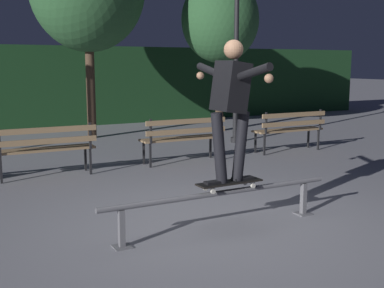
% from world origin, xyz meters
% --- Properties ---
extents(ground_plane, '(90.00, 90.00, 0.00)m').
position_xyz_m(ground_plane, '(0.00, 0.00, 0.00)').
color(ground_plane, gray).
extents(hedge_backdrop, '(24.00, 1.20, 2.36)m').
position_xyz_m(hedge_backdrop, '(0.00, 10.27, 1.18)').
color(hedge_backdrop, '#193D1E').
rests_on(hedge_backdrop, ground).
extents(grind_rail, '(2.88, 0.18, 0.45)m').
position_xyz_m(grind_rail, '(-0.00, -0.14, 0.35)').
color(grind_rail, slate).
rests_on(grind_rail, ground).
extents(skateboard, '(0.78, 0.21, 0.09)m').
position_xyz_m(skateboard, '(0.10, -0.14, 0.52)').
color(skateboard, black).
rests_on(skateboard, grind_rail).
extents(skateboarder, '(0.62, 1.41, 1.56)m').
position_xyz_m(skateboarder, '(0.10, -0.14, 1.46)').
color(skateboarder, black).
rests_on(skateboarder, skateboard).
extents(park_bench_left_center, '(1.61, 0.44, 0.88)m').
position_xyz_m(park_bench_left_center, '(-1.21, 3.34, 0.54)').
color(park_bench_left_center, black).
rests_on(park_bench_left_center, ground).
extents(park_bench_right_center, '(1.61, 0.44, 0.88)m').
position_xyz_m(park_bench_right_center, '(1.30, 3.34, 0.54)').
color(park_bench_right_center, black).
rests_on(park_bench_right_center, ground).
extents(park_bench_rightmost, '(1.61, 0.44, 0.88)m').
position_xyz_m(park_bench_rightmost, '(3.81, 3.34, 0.54)').
color(park_bench_rightmost, black).
rests_on(park_bench_rightmost, ground).
extents(tree_far_right, '(2.08, 2.08, 4.15)m').
position_xyz_m(tree_far_right, '(4.20, 6.86, 2.99)').
color(tree_far_right, '#4C3828').
rests_on(tree_far_right, ground).
extents(lamp_post_right, '(0.32, 0.32, 3.90)m').
position_xyz_m(lamp_post_right, '(3.48, 4.95, 2.48)').
color(lamp_post_right, black).
rests_on(lamp_post_right, ground).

